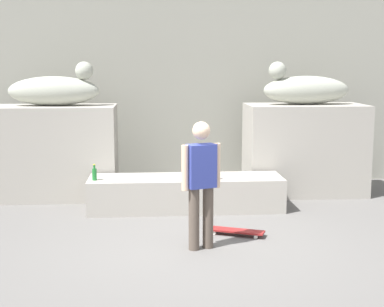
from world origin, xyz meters
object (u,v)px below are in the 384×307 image
at_px(statue_reclining_right, 304,89).
at_px(skater, 201,180).
at_px(bottle_red, 214,173).
at_px(skateboard, 236,231).
at_px(bottle_green, 94,174).
at_px(statue_reclining_left, 56,90).

bearing_deg(statue_reclining_right, skater, 51.57).
bearing_deg(bottle_red, skateboard, -82.12).
bearing_deg(statue_reclining_right, skateboard, 54.13).
bearing_deg(bottle_green, bottle_red, -2.80).
distance_m(skater, bottle_red, 1.85).
bearing_deg(skater, statue_reclining_right, -144.31).
distance_m(skateboard, bottle_green, 2.56).
height_order(statue_reclining_right, bottle_green, statue_reclining_right).
xyz_separation_m(skater, bottle_green, (-1.55, 1.89, -0.27)).
bearing_deg(skateboard, statue_reclining_right, -99.98).
distance_m(statue_reclining_left, skater, 3.99).
bearing_deg(skateboard, bottle_green, -10.41).
xyz_separation_m(statue_reclining_left, bottle_green, (0.76, -1.20, -1.29)).
bearing_deg(statue_reclining_left, statue_reclining_right, 2.41).
height_order(skateboard, bottle_green, bottle_green).
height_order(statue_reclining_left, bottle_green, statue_reclining_left).
height_order(bottle_green, bottle_red, bottle_red).
bearing_deg(skater, skateboard, -154.47).
height_order(statue_reclining_left, skater, statue_reclining_left).
distance_m(statue_reclining_left, bottle_red, 3.24).
relative_size(statue_reclining_right, bottle_green, 6.26).
bearing_deg(skateboard, bottle_red, -59.67).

